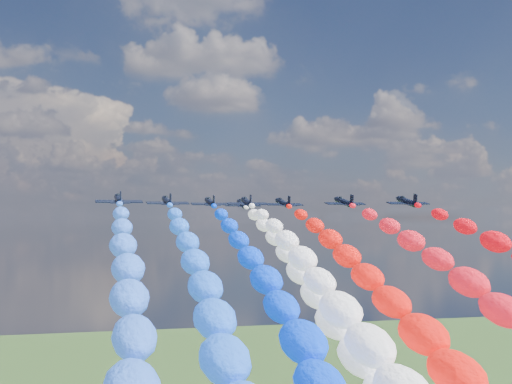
{
  "coord_description": "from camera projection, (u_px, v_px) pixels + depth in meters",
  "views": [
    {
      "loc": [
        -30.81,
        -127.08,
        88.25
      ],
      "look_at": [
        0.0,
        4.0,
        93.47
      ],
      "focal_mm": 46.29,
      "sensor_mm": 36.0,
      "label": 1
    }
  ],
  "objects": [
    {
      "name": "jet_0",
      "position": [
        119.0,
        200.0,
        118.89
      ],
      "size": [
        8.8,
        11.77,
        4.38
      ],
      "primitive_type": null,
      "rotation": [
        0.18,
        0.0,
        0.04
      ],
      "color": "black"
    },
    {
      "name": "jet_1",
      "position": [
        167.0,
        201.0,
        130.69
      ],
      "size": [
        8.87,
        11.82,
        4.38
      ],
      "primitive_type": null,
      "rotation": [
        0.18,
        0.0,
        0.05
      ],
      "color": "black"
    },
    {
      "name": "trail_1",
      "position": [
        221.0,
        364.0,
        71.49
      ],
      "size": [
        6.61,
        117.51,
        43.23
      ],
      "primitive_type": null,
      "color": "blue"
    },
    {
      "name": "jet_2",
      "position": [
        210.0,
        202.0,
        140.51
      ],
      "size": [
        8.52,
        11.57,
        4.38
      ],
      "primitive_type": null,
      "rotation": [
        0.18,
        0.0,
        0.02
      ],
      "color": "black"
    },
    {
      "name": "trail_2",
      "position": [
        288.0,
        347.0,
        81.3
      ],
      "size": [
        6.61,
        117.51,
        43.23
      ],
      "primitive_type": null,
      "color": "#0333E5"
    },
    {
      "name": "jet_3",
      "position": [
        247.0,
        202.0,
        138.19
      ],
      "size": [
        8.64,
        11.65,
        4.38
      ],
      "primitive_type": null,
      "rotation": [
        0.18,
        0.0,
        -0.03
      ],
      "color": "black"
    },
    {
      "name": "trail_3",
      "position": [
        355.0,
        350.0,
        78.99
      ],
      "size": [
        6.61,
        117.51,
        43.23
      ],
      "primitive_type": null,
      "color": "white"
    },
    {
      "name": "jet_4",
      "position": [
        242.0,
        204.0,
        154.81
      ],
      "size": [
        8.63,
        11.64,
        4.38
      ],
      "primitive_type": null,
      "rotation": [
        0.18,
        0.0,
        -0.03
      ],
      "color": "black"
    },
    {
      "name": "trail_4",
      "position": [
        328.0,
        327.0,
        95.61
      ],
      "size": [
        6.61,
        117.51,
        43.23
      ],
      "primitive_type": null,
      "color": "white"
    },
    {
      "name": "jet_5",
      "position": [
        283.0,
        203.0,
        145.53
      ],
      "size": [
        8.95,
        11.87,
        4.38
      ],
      "primitive_type": null,
      "rotation": [
        0.18,
        0.0,
        0.06
      ],
      "color": "black"
    },
    {
      "name": "trail_5",
      "position": [
        407.0,
        339.0,
        86.32
      ],
      "size": [
        6.61,
        117.51,
        43.23
      ],
      "primitive_type": null,
      "color": "red"
    },
    {
      "name": "jet_6",
      "position": [
        344.0,
        202.0,
        137.08
      ],
      "size": [
        8.76,
        11.73,
        4.38
      ],
      "primitive_type": null,
      "rotation": [
        0.18,
        0.0,
        0.04
      ],
      "color": "black"
    },
    {
      "name": "jet_7",
      "position": [
        407.0,
        202.0,
        132.95
      ],
      "size": [
        8.73,
        11.72,
        4.38
      ],
      "primitive_type": null,
      "rotation": [
        0.18,
        0.0,
        -0.04
      ],
      "color": "black"
    }
  ]
}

